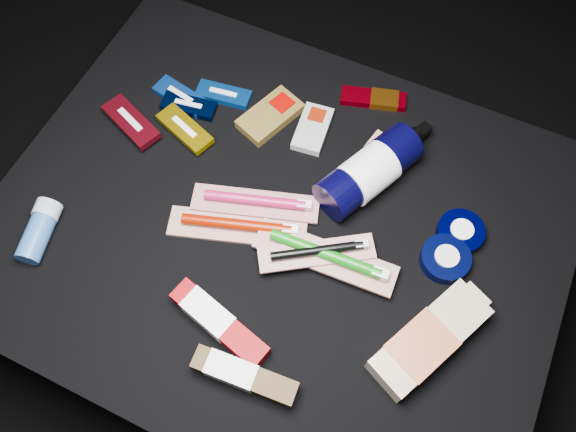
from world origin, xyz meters
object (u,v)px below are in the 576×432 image
at_px(toothpaste_carton_red, 216,320).
at_px(deodorant_stick, 39,230).
at_px(lotion_bottle, 369,171).
at_px(bodywash_bottle, 427,341).

bearing_deg(toothpaste_carton_red, deodorant_stick, -167.06).
distance_m(lotion_bottle, bodywash_bottle, 0.30).
distance_m(lotion_bottle, deodorant_stick, 0.57).
relative_size(bodywash_bottle, toothpaste_carton_red, 1.20).
relative_size(lotion_bottle, bodywash_bottle, 1.13).
height_order(lotion_bottle, deodorant_stick, lotion_bottle).
relative_size(deodorant_stick, toothpaste_carton_red, 0.63).
relative_size(bodywash_bottle, deodorant_stick, 1.92).
height_order(bodywash_bottle, deodorant_stick, same).
bearing_deg(deodorant_stick, lotion_bottle, 21.91).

